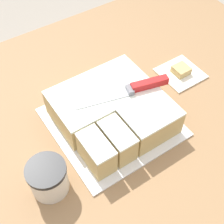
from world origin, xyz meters
TOP-DOWN VIEW (x-y plane):
  - ground_plane at (0.00, 0.00)m, footprint 8.00×8.00m
  - countertop at (0.00, 0.00)m, footprint 1.40×1.10m
  - cake_board at (-0.04, 0.01)m, footprint 0.34×0.33m
  - cake at (-0.04, 0.01)m, footprint 0.29×0.28m
  - knife at (0.05, 0.01)m, footprint 0.28×0.09m
  - coffee_cup at (-0.28, -0.07)m, footprint 0.10×0.10m
  - paper_napkin at (0.26, 0.05)m, footprint 0.13×0.13m
  - brownie at (0.26, 0.05)m, footprint 0.05×0.05m

SIDE VIEW (x-z plane):
  - ground_plane at x=0.00m, z-range 0.00..0.00m
  - countertop at x=0.00m, z-range 0.00..0.88m
  - cake_board at x=-0.04m, z-range 0.88..0.89m
  - paper_napkin at x=0.26m, z-range 0.88..0.89m
  - brownie at x=0.26m, z-range 0.89..0.91m
  - coffee_cup at x=-0.28m, z-range 0.88..0.97m
  - cake at x=-0.04m, z-range 0.89..0.97m
  - knife at x=0.05m, z-range 0.97..0.99m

